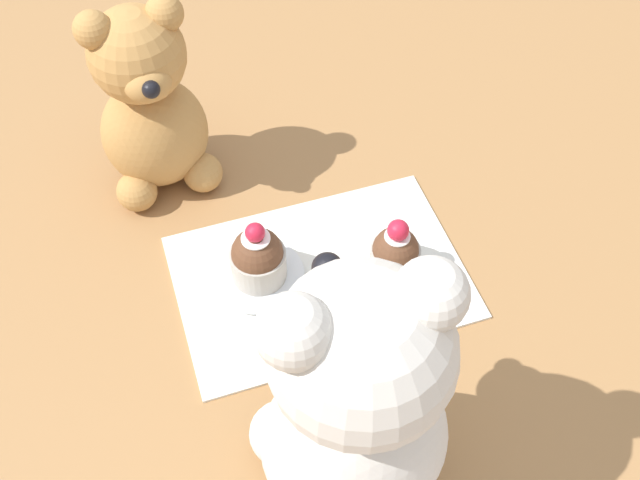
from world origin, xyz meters
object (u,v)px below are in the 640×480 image
saucer_plate (260,276)px  cupcake_near_tan_bear (258,257)px  teddy_bear_cream (355,405)px  cupcake_near_cream_bear (395,252)px  teddy_bear_tan (150,107)px

saucer_plate → cupcake_near_tan_bear: size_ratio=1.19×
teddy_bear_cream → cupcake_near_tan_bear: 0.21m
cupcake_near_cream_bear → saucer_plate: size_ratio=0.78×
cupcake_near_cream_bear → cupcake_near_tan_bear: bearing=-13.0°
teddy_bear_cream → saucer_plate: size_ratio=3.13×
saucer_plate → cupcake_near_tan_bear: cupcake_near_tan_bear is taller
cupcake_near_cream_bear → cupcake_near_tan_bear: 0.12m
teddy_bear_cream → teddy_bear_tan: 0.36m
teddy_bear_cream → teddy_bear_tan: (0.07, -0.35, -0.03)m
teddy_bear_tan → saucer_plate: bearing=-74.0°
teddy_bear_cream → cupcake_near_cream_bear: bearing=-120.8°
cupcake_near_cream_bear → cupcake_near_tan_bear: cupcake_near_tan_bear is taller
teddy_bear_cream → cupcake_near_tan_bear: bearing=-84.5°
teddy_bear_cream → saucer_plate: 0.23m
saucer_plate → teddy_bear_cream: bearing=94.8°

